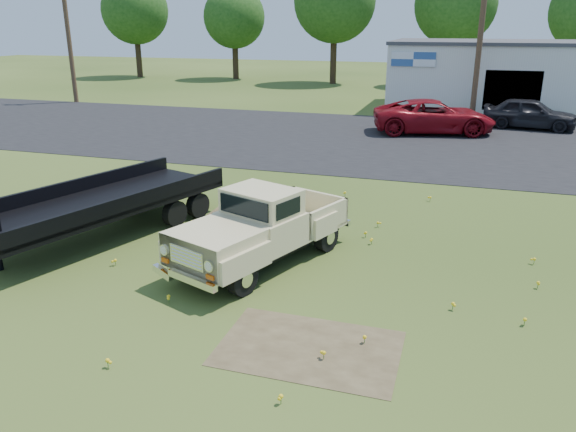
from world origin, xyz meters
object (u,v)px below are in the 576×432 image
at_px(vintage_pickup_truck, 262,226).
at_px(dark_sedan, 530,114).
at_px(red_pickup, 434,117).
at_px(flatbed_trailer, 100,198).

bearing_deg(vintage_pickup_truck, dark_sedan, 91.13).
bearing_deg(red_pickup, dark_sedan, -72.92).
relative_size(flatbed_trailer, dark_sedan, 1.59).
bearing_deg(red_pickup, vintage_pickup_truck, 157.71).
height_order(flatbed_trailer, red_pickup, flatbed_trailer).
height_order(flatbed_trailer, dark_sedan, flatbed_trailer).
distance_m(red_pickup, dark_sedan, 5.37).
relative_size(flatbed_trailer, red_pickup, 1.24).
bearing_deg(dark_sedan, vintage_pickup_truck, 168.52).
bearing_deg(flatbed_trailer, dark_sedan, 77.38).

